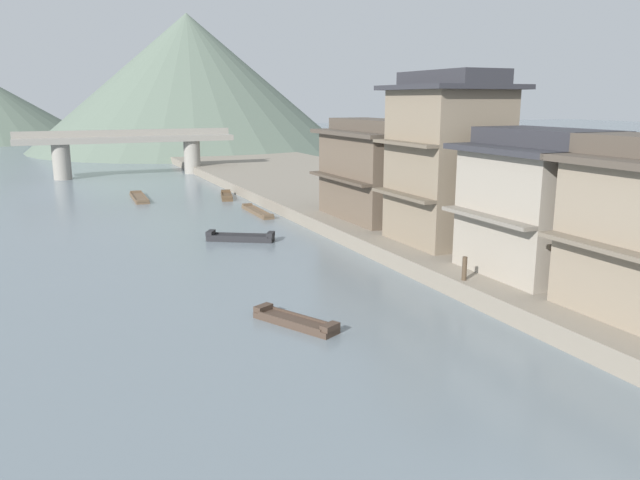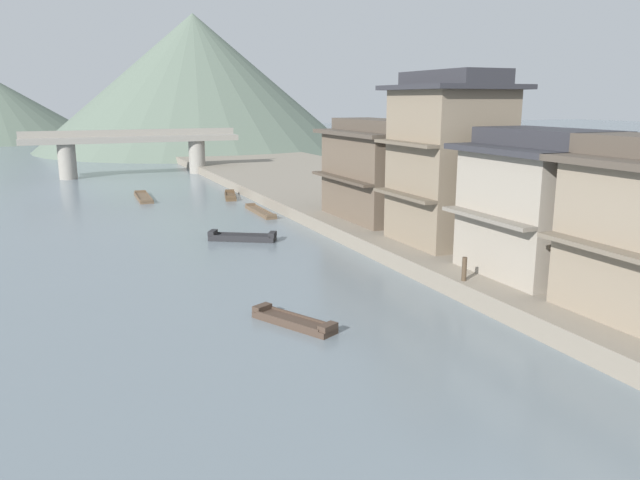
% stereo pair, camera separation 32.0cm
% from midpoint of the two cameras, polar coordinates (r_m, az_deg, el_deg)
% --- Properties ---
extents(riverbank_right, '(18.00, 110.00, 0.81)m').
position_cam_midpoint_polar(riverbank_right, '(43.61, 9.98, 2.35)').
color(riverbank_right, gray).
rests_on(riverbank_right, ground).
extents(boat_moored_nearest, '(1.24, 5.80, 0.35)m').
position_cam_midpoint_polar(boat_moored_nearest, '(54.25, -16.40, 3.73)').
color(boat_moored_nearest, brown).
rests_on(boat_moored_nearest, ground).
extents(boat_moored_second, '(2.35, 3.56, 0.43)m').
position_cam_midpoint_polar(boat_moored_second, '(23.09, -2.68, -7.48)').
color(boat_moored_second, '#423328').
rests_on(boat_moored_second, ground).
extents(boat_moored_third, '(1.72, 3.98, 0.46)m').
position_cam_midpoint_polar(boat_moored_third, '(53.24, -8.73, 3.99)').
color(boat_moored_third, brown).
rests_on(boat_moored_third, ground).
extents(boat_moored_far, '(3.87, 2.85, 0.55)m').
position_cam_midpoint_polar(boat_moored_far, '(36.94, -7.55, 0.22)').
color(boat_moored_far, '#232326').
rests_on(boat_moored_far, ground).
extents(boat_midriver_drifting, '(0.85, 5.41, 0.35)m').
position_cam_midpoint_polar(boat_midriver_drifting, '(45.73, -5.98, 2.59)').
color(boat_midriver_drifting, brown).
rests_on(boat_midriver_drifting, ground).
extents(house_waterfront_tall, '(6.24, 6.14, 6.14)m').
position_cam_midpoint_polar(house_waterfront_tall, '(28.16, 19.29, 3.22)').
color(house_waterfront_tall, gray).
rests_on(house_waterfront_tall, riverbank_right).
extents(house_waterfront_narrow, '(5.75, 6.01, 8.74)m').
position_cam_midpoint_polar(house_waterfront_narrow, '(32.91, 11.31, 7.26)').
color(house_waterfront_narrow, '#7F705B').
rests_on(house_waterfront_narrow, riverbank_right).
extents(house_waterfront_far, '(5.71, 8.36, 6.14)m').
position_cam_midpoint_polar(house_waterfront_far, '(39.35, 4.94, 6.39)').
color(house_waterfront_far, brown).
rests_on(house_waterfront_far, riverbank_right).
extents(mooring_post_dock_mid, '(0.20, 0.20, 1.00)m').
position_cam_midpoint_polar(mooring_post_dock_mid, '(26.36, 12.77, -2.57)').
color(mooring_post_dock_mid, '#473828').
rests_on(mooring_post_dock_mid, riverbank_right).
extents(stone_bridge, '(22.67, 2.40, 4.96)m').
position_cam_midpoint_polar(stone_bridge, '(70.72, -17.27, 8.17)').
color(stone_bridge, gray).
rests_on(stone_bridge, ground).
extents(hill_far_centre, '(52.30, 52.30, 21.94)m').
position_cam_midpoint_polar(hill_far_centre, '(109.04, -11.99, 13.97)').
color(hill_far_centre, '#5B6B5B').
rests_on(hill_far_centre, ground).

